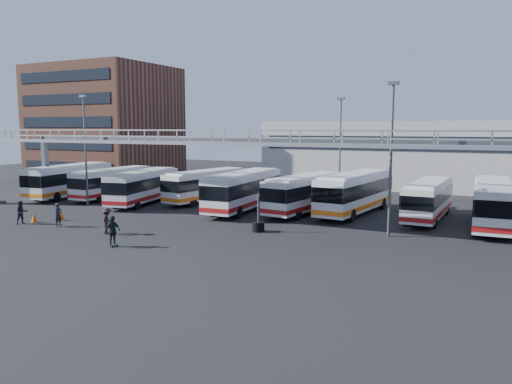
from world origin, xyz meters
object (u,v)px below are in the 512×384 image
at_px(bus_5, 306,192).
at_px(cone_right, 34,218).
at_px(light_pole_back, 340,143).
at_px(light_pole_mid, 391,151).
at_px(bus_0, 70,179).
at_px(pedestrian_c, 107,221).
at_px(pedestrian_a, 58,215).
at_px(bus_6, 355,191).
at_px(tire_stack, 258,226).
at_px(bus_3, 207,184).
at_px(bus_7, 428,198).
at_px(cone_left, 61,216).
at_px(light_pole_left, 85,144).
at_px(pedestrian_d, 112,231).
at_px(bus_2, 143,185).
at_px(bus_1, 113,182).
at_px(bus_4, 244,189).
at_px(pedestrian_b, 21,212).
at_px(bus_8, 493,202).

distance_m(bus_5, cone_right, 21.86).
bearing_deg(light_pole_back, light_pole_mid, -61.93).
xyz_separation_m(bus_0, pedestrian_c, (16.56, -12.38, -0.97)).
relative_size(light_pole_mid, pedestrian_a, 5.80).
bearing_deg(pedestrian_c, bus_6, -64.00).
height_order(light_pole_mid, pedestrian_a, light_pole_mid).
xyz_separation_m(light_pole_mid, tire_stack, (-8.50, -2.50, -5.31)).
distance_m(bus_3, bus_7, 20.76).
xyz_separation_m(bus_0, pedestrian_a, (11.54, -12.02, -1.00)).
height_order(bus_5, pedestrian_a, bus_5).
relative_size(pedestrian_c, cone_left, 2.43).
distance_m(pedestrian_c, cone_right, 8.13).
relative_size(bus_7, tire_stack, 4.13).
xyz_separation_m(light_pole_left, pedestrian_a, (5.56, -8.46, -4.85)).
bearing_deg(tire_stack, light_pole_mid, 16.39).
bearing_deg(tire_stack, pedestrian_c, -149.19).
bearing_deg(bus_6, cone_left, -140.43).
bearing_deg(pedestrian_d, bus_6, -17.54).
distance_m(light_pole_mid, pedestrian_d, 18.53).
height_order(bus_2, bus_7, bus_2).
relative_size(light_pole_mid, pedestrian_d, 5.34).
distance_m(pedestrian_a, pedestrian_d, 8.49).
distance_m(light_pole_back, bus_2, 19.70).
distance_m(bus_1, pedestrian_a, 15.02).
distance_m(light_pole_mid, bus_0, 34.49).
xyz_separation_m(light_pole_back, bus_3, (-11.25, -7.02, -4.00)).
bearing_deg(bus_2, light_pole_back, 23.27).
height_order(bus_1, pedestrian_c, bus_1).
xyz_separation_m(light_pole_back, bus_1, (-21.25, -9.11, -4.02)).
distance_m(light_pole_left, cone_left, 9.23).
xyz_separation_m(bus_4, bus_5, (5.24, 1.43, -0.10)).
xyz_separation_m(bus_1, pedestrian_c, (11.84, -13.71, -0.80)).
height_order(pedestrian_c, cone_right, pedestrian_c).
xyz_separation_m(bus_4, bus_7, (15.02, 2.65, -0.19)).
relative_size(bus_4, bus_6, 0.98).
bearing_deg(pedestrian_a, bus_0, 38.74).
bearing_deg(light_pole_mid, bus_2, 170.02).
relative_size(bus_3, pedestrian_d, 5.50).
xyz_separation_m(bus_0, bus_7, (35.48, 2.97, -0.18)).
relative_size(pedestrian_c, tire_stack, 0.73).
bearing_deg(cone_right, bus_4, 44.92).
bearing_deg(bus_1, pedestrian_b, -76.26).
relative_size(bus_2, bus_3, 1.02).
bearing_deg(cone_right, light_pole_back, 51.60).
xyz_separation_m(pedestrian_b, pedestrian_d, (11.27, -2.55, 0.07)).
bearing_deg(bus_8, bus_7, 162.18).
distance_m(bus_5, pedestrian_b, 22.59).
bearing_deg(bus_6, pedestrian_a, -134.03).
height_order(bus_0, bus_5, bus_0).
relative_size(light_pole_mid, bus_1, 1.00).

